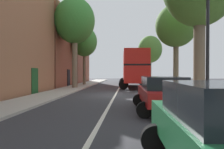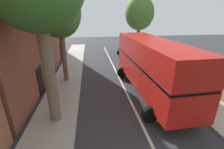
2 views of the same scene
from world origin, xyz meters
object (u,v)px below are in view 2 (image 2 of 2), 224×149
(parked_car_black_right_2, at_px, (126,50))
(street_tree_right_1, at_px, (139,14))
(double_decker_bus, at_px, (151,64))
(street_tree_left_4, at_px, (59,13))

(parked_car_black_right_2, distance_m, street_tree_right_1, 6.08)
(double_decker_bus, relative_size, street_tree_left_4, 1.30)
(street_tree_left_4, bearing_deg, street_tree_right_1, 46.99)
(double_decker_bus, relative_size, street_tree_right_1, 1.23)
(street_tree_left_4, bearing_deg, double_decker_bus, -25.28)
(double_decker_bus, bearing_deg, street_tree_left_4, 154.72)
(parked_car_black_right_2, relative_size, street_tree_right_1, 0.48)
(double_decker_bus, bearing_deg, street_tree_right_1, 76.64)
(double_decker_bus, distance_m, street_tree_right_1, 14.52)
(double_decker_bus, distance_m, street_tree_left_4, 8.10)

